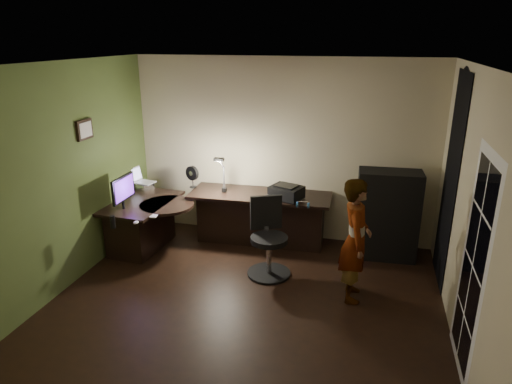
% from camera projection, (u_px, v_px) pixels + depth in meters
% --- Properties ---
extents(floor, '(4.50, 4.00, 0.01)m').
position_uv_depth(floor, '(246.00, 301.00, 5.38)').
color(floor, black).
rests_on(floor, ground).
extents(ceiling, '(4.50, 4.00, 0.01)m').
position_uv_depth(ceiling, '(244.00, 63.00, 4.50)').
color(ceiling, silver).
rests_on(ceiling, floor).
extents(wall_back, '(4.50, 0.01, 2.70)m').
position_uv_depth(wall_back, '(282.00, 150.00, 6.77)').
color(wall_back, '#C1B48E').
rests_on(wall_back, floor).
extents(wall_front, '(4.50, 0.01, 2.70)m').
position_uv_depth(wall_front, '(165.00, 286.00, 3.10)').
color(wall_front, '#C1B48E').
rests_on(wall_front, floor).
extents(wall_left, '(0.01, 4.00, 2.70)m').
position_uv_depth(wall_left, '(65.00, 178.00, 5.47)').
color(wall_left, '#C1B48E').
rests_on(wall_left, floor).
extents(wall_right, '(0.01, 4.00, 2.70)m').
position_uv_depth(wall_right, '(470.00, 212.00, 4.40)').
color(wall_right, '#C1B48E').
rests_on(wall_right, floor).
extents(green_wall_overlay, '(0.00, 4.00, 2.70)m').
position_uv_depth(green_wall_overlay, '(66.00, 178.00, 5.47)').
color(green_wall_overlay, '#4C612C').
rests_on(green_wall_overlay, floor).
extents(arched_doorway, '(0.01, 0.90, 2.60)m').
position_uv_depth(arched_doorway, '(450.00, 182.00, 5.48)').
color(arched_doorway, black).
rests_on(arched_doorway, floor).
extents(french_door, '(0.02, 0.92, 2.10)m').
position_uv_depth(french_door, '(473.00, 266.00, 4.00)').
color(french_door, white).
rests_on(french_door, floor).
extents(framed_picture, '(0.04, 0.30, 0.25)m').
position_uv_depth(framed_picture, '(84.00, 130.00, 5.71)').
color(framed_picture, black).
rests_on(framed_picture, wall_left).
extents(desk_left, '(0.82, 1.28, 0.72)m').
position_uv_depth(desk_left, '(144.00, 225.00, 6.63)').
color(desk_left, black).
rests_on(desk_left, floor).
extents(desk_right, '(2.09, 0.79, 0.77)m').
position_uv_depth(desk_right, '(260.00, 218.00, 6.79)').
color(desk_right, black).
rests_on(desk_right, floor).
extents(cabinet, '(0.86, 0.46, 1.25)m').
position_uv_depth(cabinet, '(387.00, 215.00, 6.27)').
color(cabinet, black).
rests_on(cabinet, floor).
extents(laptop_stand, '(0.32, 0.30, 0.11)m').
position_uv_depth(laptop_stand, '(144.00, 186.00, 7.06)').
color(laptop_stand, silver).
rests_on(laptop_stand, desk_left).
extents(laptop, '(0.37, 0.36, 0.22)m').
position_uv_depth(laptop, '(144.00, 176.00, 7.00)').
color(laptop, silver).
rests_on(laptop, laptop_stand).
extents(monitor, '(0.11, 0.53, 0.35)m').
position_uv_depth(monitor, '(123.00, 198.00, 6.20)').
color(monitor, black).
rests_on(monitor, desk_left).
extents(mouse, '(0.08, 0.11, 0.04)m').
position_uv_depth(mouse, '(136.00, 222.00, 5.79)').
color(mouse, silver).
rests_on(mouse, desk_left).
extents(phone, '(0.09, 0.14, 0.01)m').
position_uv_depth(phone, '(155.00, 206.00, 6.38)').
color(phone, black).
rests_on(phone, desk_left).
extents(pen, '(0.03, 0.15, 0.01)m').
position_uv_depth(pen, '(151.00, 214.00, 6.11)').
color(pen, black).
rests_on(pen, desk_left).
extents(speaker, '(0.06, 0.06, 0.16)m').
position_uv_depth(speaker, '(113.00, 222.00, 5.64)').
color(speaker, black).
rests_on(speaker, desk_left).
extents(notepad, '(0.18, 0.24, 0.01)m').
position_uv_depth(notepad, '(153.00, 214.00, 6.08)').
color(notepad, silver).
rests_on(notepad, desk_left).
extents(desk_fan, '(0.25, 0.19, 0.34)m').
position_uv_depth(desk_fan, '(193.00, 177.00, 6.86)').
color(desk_fan, black).
rests_on(desk_fan, desk_right).
extents(headphones, '(0.19, 0.08, 0.09)m').
position_uv_depth(headphones, '(303.00, 204.00, 6.10)').
color(headphones, '#21568A').
rests_on(headphones, desk_right).
extents(printer, '(0.52, 0.46, 0.19)m').
position_uv_depth(printer, '(286.00, 192.00, 6.43)').
color(printer, black).
rests_on(printer, desk_right).
extents(desk_lamp, '(0.16, 0.28, 0.59)m').
position_uv_depth(desk_lamp, '(224.00, 173.00, 6.63)').
color(desk_lamp, black).
rests_on(desk_lamp, desk_right).
extents(office_chair, '(0.75, 0.75, 1.01)m').
position_uv_depth(office_chair, '(269.00, 239.00, 5.81)').
color(office_chair, black).
rests_on(office_chair, floor).
extents(person, '(0.40, 0.56, 1.48)m').
position_uv_depth(person, '(355.00, 240.00, 5.23)').
color(person, '#D8A88C').
rests_on(person, floor).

